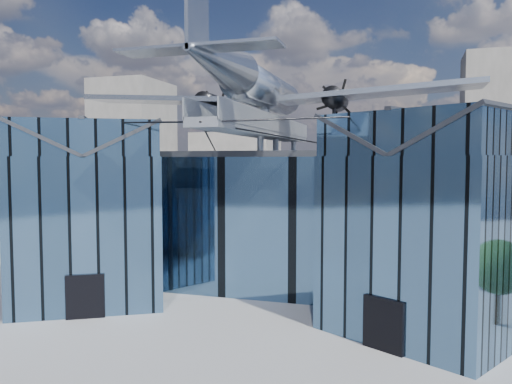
# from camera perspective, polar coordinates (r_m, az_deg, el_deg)

# --- Properties ---
(ground_plane) EXTENTS (120.00, 120.00, 0.00)m
(ground_plane) POSITION_cam_1_polar(r_m,az_deg,el_deg) (31.93, -1.08, -13.23)
(ground_plane) COLOR gray
(museum) EXTENTS (32.88, 24.50, 17.60)m
(museum) POSITION_cam_1_polar(r_m,az_deg,el_deg) (36.31, 1.77, -2.24)
(museum) COLOR #45688C
(museum) RESTS_ON ground
(bg_towers) EXTENTS (77.00, 24.50, 26.00)m
(bg_towers) POSITION_cam_1_polar(r_m,az_deg,el_deg) (79.92, 11.30, 4.15)
(bg_towers) COLOR slate
(bg_towers) RESTS_ON ground
(tree_side_w) EXTENTS (4.97, 4.97, 5.98)m
(tree_side_w) POSITION_cam_1_polar(r_m,az_deg,el_deg) (53.74, -25.14, -2.25)
(tree_side_w) COLOR #322314
(tree_side_w) RESTS_ON ground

